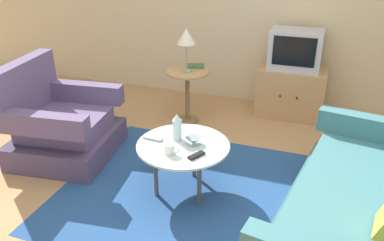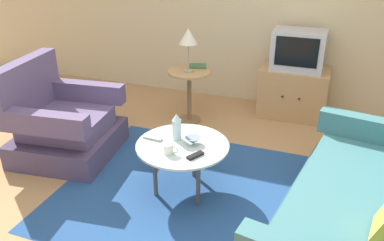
% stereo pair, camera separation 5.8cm
% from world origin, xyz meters
% --- Properties ---
extents(ground_plane, '(16.00, 16.00, 0.00)m').
position_xyz_m(ground_plane, '(0.00, 0.00, 0.00)').
color(ground_plane, '#AD7F51').
extents(area_rug, '(2.04, 1.91, 0.00)m').
position_xyz_m(area_rug, '(-0.12, 0.14, 0.00)').
color(area_rug, navy).
rests_on(area_rug, ground).
extents(armchair, '(0.99, 1.02, 0.94)m').
position_xyz_m(armchair, '(-1.48, 0.33, 0.31)').
color(armchair, '#4B3E5C').
rests_on(armchair, ground).
extents(couch, '(1.21, 2.02, 0.90)m').
position_xyz_m(couch, '(1.24, -0.06, 0.29)').
color(couch, '#325C60').
rests_on(couch, ground).
extents(coffee_table, '(0.76, 0.76, 0.45)m').
position_xyz_m(coffee_table, '(-0.12, 0.14, 0.41)').
color(coffee_table, '#B2C6C1').
rests_on(coffee_table, ground).
extents(side_table, '(0.48, 0.48, 0.61)m').
position_xyz_m(side_table, '(-0.56, 1.46, 0.44)').
color(side_table, tan).
rests_on(side_table, ground).
extents(tv_stand, '(0.78, 0.52, 0.58)m').
position_xyz_m(tv_stand, '(0.54, 2.05, 0.29)').
color(tv_stand, tan).
rests_on(tv_stand, ground).
extents(television, '(0.58, 0.41, 0.45)m').
position_xyz_m(television, '(0.54, 2.05, 0.81)').
color(television, '#B7B7BC').
rests_on(television, tv_stand).
extents(table_lamp, '(0.20, 0.20, 0.48)m').
position_xyz_m(table_lamp, '(-0.56, 1.43, 0.99)').
color(table_lamp, '#9E937A').
rests_on(table_lamp, side_table).
extents(vase, '(0.08, 0.08, 0.23)m').
position_xyz_m(vase, '(-0.20, 0.21, 0.56)').
color(vase, silver).
rests_on(vase, coffee_table).
extents(mug, '(0.12, 0.08, 0.08)m').
position_xyz_m(mug, '(-0.17, -0.03, 0.49)').
color(mug, white).
rests_on(mug, coffee_table).
extents(bowl, '(0.13, 0.13, 0.06)m').
position_xyz_m(bowl, '(-0.05, 0.18, 0.48)').
color(bowl, slate).
rests_on(bowl, coffee_table).
extents(tv_remote_dark, '(0.11, 0.15, 0.02)m').
position_xyz_m(tv_remote_dark, '(0.04, -0.01, 0.46)').
color(tv_remote_dark, black).
rests_on(tv_remote_dark, coffee_table).
extents(tv_remote_silver, '(0.17, 0.06, 0.02)m').
position_xyz_m(tv_remote_silver, '(-0.39, 0.14, 0.46)').
color(tv_remote_silver, '#B2B2B7').
rests_on(tv_remote_silver, coffee_table).
extents(book, '(0.24, 0.21, 0.02)m').
position_xyz_m(book, '(-0.53, 1.63, 0.62)').
color(book, '#3D663D').
rests_on(book, side_table).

